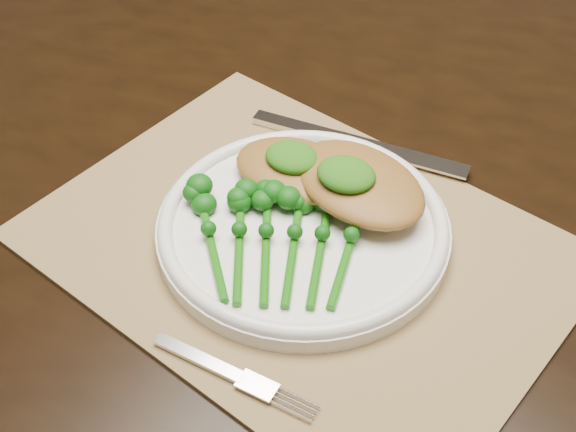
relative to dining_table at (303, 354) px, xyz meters
The scene contains 10 objects.
dining_table is the anchor object (origin of this frame).
placemat 0.41m from the dining_table, 63.54° to the right, with size 0.47×0.34×0.00m, color olive.
dinner_plate 0.41m from the dining_table, 63.05° to the right, with size 0.27×0.27×0.02m.
knife 0.38m from the dining_table, 23.86° to the left, with size 0.24×0.04×0.01m.
fork 0.49m from the dining_table, 70.54° to the right, with size 0.15×0.02×0.00m.
chicken_fillet_left 0.41m from the dining_table, 68.42° to the right, with size 0.13×0.09×0.03m, color olive.
chicken_fillet_right 0.43m from the dining_table, 37.78° to the right, with size 0.14×0.10×0.03m, color olive.
pesto_dollop_left 0.43m from the dining_table, 72.22° to the right, with size 0.05×0.04×0.02m, color #184E0B.
pesto_dollop_right 0.45m from the dining_table, 44.71° to the right, with size 0.06×0.05×0.02m, color #184E0B.
broccolini_bundle 0.44m from the dining_table, 69.13° to the right, with size 0.19×0.20×0.04m.
Camera 1 is at (0.21, -0.68, 1.28)m, focal length 50.00 mm.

